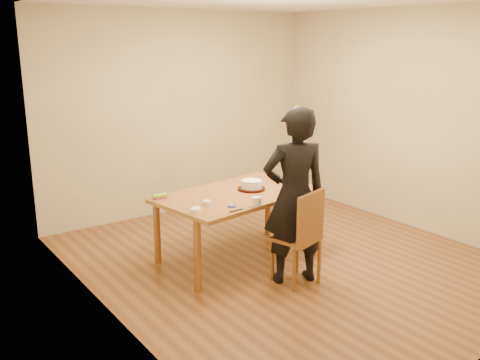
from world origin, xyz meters
TOP-DOWN VIEW (x-y plane):
  - room_shell at (0.00, 0.34)m, footprint 4.00×4.50m
  - dining_table at (-0.43, 0.33)m, footprint 1.78×1.21m
  - dining_chair at (-0.28, -0.44)m, footprint 0.46×0.46m
  - cake_plate at (-0.24, 0.34)m, footprint 0.30×0.30m
  - cake at (-0.24, 0.34)m, footprint 0.23×0.23m
  - frosting_dome at (-0.24, 0.34)m, footprint 0.22×0.22m
  - frosting_tub at (-0.54, -0.14)m, footprint 0.10×0.10m
  - frosting_lid at (-0.75, -0.03)m, footprint 0.09×0.09m
  - frosting_dollop at (-0.75, -0.03)m, footprint 0.04×0.04m
  - ramekin_green at (-1.13, 0.01)m, footprint 0.08×0.08m
  - ramekin_yellow at (-0.91, 0.17)m, footprint 0.08×0.08m
  - ramekin_multi at (-1.10, 0.05)m, footprint 0.08×0.08m
  - candy_box_pink at (-1.18, 0.62)m, footprint 0.13×0.08m
  - candy_box_green at (-1.18, 0.63)m, footprint 0.15×0.09m
  - spatula at (-0.79, -0.16)m, footprint 0.16×0.03m
  - person at (-0.28, -0.40)m, footprint 0.73×0.61m

SIDE VIEW (x-z plane):
  - dining_chair at x=-0.28m, z-range 0.43..0.47m
  - dining_table at x=-0.43m, z-range 0.71..0.75m
  - frosting_lid at x=-0.75m, z-range 0.75..0.76m
  - spatula at x=-0.79m, z-range 0.75..0.76m
  - candy_box_pink at x=-1.18m, z-range 0.75..0.77m
  - cake_plate at x=-0.24m, z-range 0.75..0.77m
  - frosting_dollop at x=-0.75m, z-range 0.76..0.78m
  - ramekin_multi at x=-1.10m, z-range 0.75..0.79m
  - ramekin_green at x=-1.13m, z-range 0.75..0.79m
  - ramekin_yellow at x=-0.91m, z-range 0.75..0.79m
  - candy_box_green at x=-1.18m, z-range 0.77..0.79m
  - frosting_tub at x=-0.54m, z-range 0.75..0.84m
  - cake at x=-0.24m, z-range 0.77..0.84m
  - frosting_dome at x=-0.24m, z-range 0.84..0.87m
  - person at x=-0.28m, z-range 0.00..1.73m
  - room_shell at x=0.00m, z-range 0.00..2.70m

